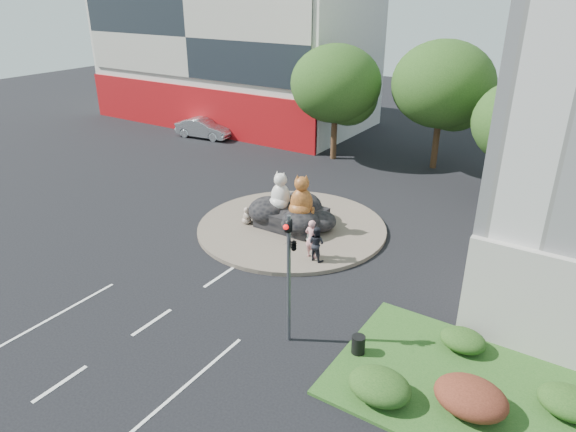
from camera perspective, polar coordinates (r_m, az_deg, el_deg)
name	(u,v)px	position (r m, az deg, el deg)	size (l,w,h in m)	color
ground	(152,322)	(20.88, -14.87, -11.35)	(120.00, 120.00, 0.00)	black
roundabout_island	(292,227)	(27.39, 0.42, -1.21)	(10.00, 10.00, 0.20)	brown
rock_plinth	(292,217)	(27.16, 0.42, -0.17)	(3.20, 2.60, 0.90)	black
shophouse_block	(233,53)	(50.16, -6.14, 17.59)	(25.20, 12.30, 17.40)	beige
grass_verge	(493,398)	(18.24, 21.82, -18.24)	(10.00, 6.00, 0.12)	#1C4717
tree_left	(337,88)	(37.74, 5.47, 14.02)	(6.46, 6.46, 8.27)	#382314
tree_mid	(444,89)	(36.92, 16.91, 13.38)	(6.84, 6.84, 8.76)	#382314
tree_right	(525,127)	(32.03, 24.84, 8.95)	(5.70, 5.70, 7.30)	#382314
hedge_near_green	(380,386)	(16.93, 10.14, -18.10)	(2.00, 1.60, 0.90)	#193D13
hedge_red	(471,397)	(17.17, 19.64, -18.45)	(2.20, 1.76, 0.99)	#461D12
hedge_mid_green	(569,402)	(18.30, 28.77, -17.69)	(1.80, 1.44, 0.81)	#193D13
hedge_back_green	(463,340)	(19.55, 18.87, -12.92)	(1.60, 1.28, 0.72)	#193D13
traffic_light	(291,253)	(17.34, 0.35, -4.17)	(0.44, 1.24, 5.00)	#595B60
street_lamp	(574,218)	(20.22, 29.16, -0.21)	(2.34, 0.22, 8.06)	#595B60
cat_white	(281,190)	(26.81, -0.83, 2.91)	(1.23, 1.06, 2.04)	beige
cat_tabby	(302,195)	(25.93, 1.53, 2.32)	(1.32, 1.14, 2.20)	#B55025
kitten_calico	(247,215)	(27.48, -4.59, 0.14)	(0.58, 0.51, 0.97)	beige
kitten_white	(310,234)	(25.55, 2.48, -2.04)	(0.45, 0.39, 0.75)	silver
pedestrian_pink	(312,239)	(23.80, 2.67, -2.55)	(0.70, 0.46, 1.91)	pink
pedestrian_dark	(316,244)	(23.63, 3.17, -3.08)	(0.82, 0.64, 1.69)	black
parked_car	(204,128)	(44.72, -9.33, 9.60)	(1.72, 4.93, 1.62)	#AAADB2
litter_bin	(358,344)	(18.57, 7.81, -13.96)	(0.48, 0.48, 0.67)	black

